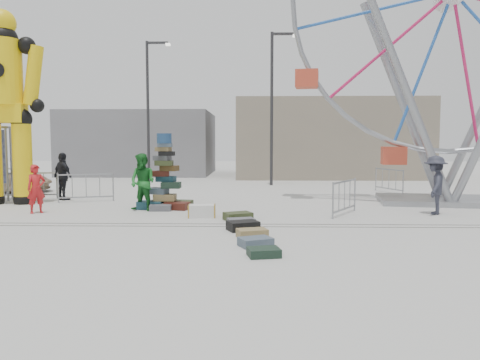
{
  "coord_description": "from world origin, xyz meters",
  "views": [
    {
      "loc": [
        1.96,
        -11.85,
        2.26
      ],
      "look_at": [
        1.62,
        1.53,
        1.19
      ],
      "focal_mm": 35.0,
      "sensor_mm": 36.0,
      "label": 1
    }
  ],
  "objects_px": {
    "barricade_dummy_b": "(31,186)",
    "ferris_wheel": "(452,20)",
    "lamp_post_right": "(273,100)",
    "steamer_trunk": "(202,211)",
    "barricade_wheel_back": "(389,180)",
    "pedestrian_red": "(36,189)",
    "lamp_post_left": "(149,104)",
    "suitcase_tower": "(165,188)",
    "barricade_dummy_c": "(86,187)",
    "parked_suv": "(3,180)",
    "crash_test_dummy": "(5,99)",
    "pedestrian_grey": "(435,185)",
    "barricade_wheel_front": "(345,197)",
    "pedestrian_green": "(143,182)",
    "pedestrian_black": "(63,176)"
  },
  "relations": [
    {
      "from": "barricade_dummy_b",
      "to": "ferris_wheel",
      "type": "bearing_deg",
      "value": -12.16
    },
    {
      "from": "lamp_post_right",
      "to": "barricade_dummy_b",
      "type": "height_order",
      "value": "lamp_post_right"
    },
    {
      "from": "steamer_trunk",
      "to": "barricade_dummy_b",
      "type": "xyz_separation_m",
      "value": [
        -7.33,
        4.35,
        0.36
      ]
    },
    {
      "from": "barricade_wheel_back",
      "to": "pedestrian_red",
      "type": "xyz_separation_m",
      "value": [
        -13.13,
        -6.54,
        0.23
      ]
    },
    {
      "from": "lamp_post_left",
      "to": "ferris_wheel",
      "type": "distance_m",
      "value": 16.22
    },
    {
      "from": "suitcase_tower",
      "to": "barricade_dummy_c",
      "type": "bearing_deg",
      "value": 159.21
    },
    {
      "from": "parked_suv",
      "to": "crash_test_dummy",
      "type": "bearing_deg",
      "value": -160.83
    },
    {
      "from": "pedestrian_grey",
      "to": "crash_test_dummy",
      "type": "bearing_deg",
      "value": -74.41
    },
    {
      "from": "crash_test_dummy",
      "to": "barricade_dummy_c",
      "type": "bearing_deg",
      "value": 8.08
    },
    {
      "from": "crash_test_dummy",
      "to": "barricade_dummy_b",
      "type": "bearing_deg",
      "value": 77.58
    },
    {
      "from": "ferris_wheel",
      "to": "barricade_wheel_front",
      "type": "bearing_deg",
      "value": -136.42
    },
    {
      "from": "barricade_wheel_front",
      "to": "pedestrian_red",
      "type": "height_order",
      "value": "pedestrian_red"
    },
    {
      "from": "steamer_trunk",
      "to": "pedestrian_green",
      "type": "xyz_separation_m",
      "value": [
        -2.1,
        1.3,
        0.76
      ]
    },
    {
      "from": "crash_test_dummy",
      "to": "barricade_wheel_front",
      "type": "xyz_separation_m",
      "value": [
        11.9,
        -2.28,
        -3.28
      ]
    },
    {
      "from": "parked_suv",
      "to": "pedestrian_black",
      "type": "bearing_deg",
      "value": -136.62
    },
    {
      "from": "suitcase_tower",
      "to": "parked_suv",
      "type": "distance_m",
      "value": 9.71
    },
    {
      "from": "pedestrian_black",
      "to": "pedestrian_grey",
      "type": "distance_m",
      "value": 13.63
    },
    {
      "from": "barricade_dummy_c",
      "to": "pedestrian_green",
      "type": "distance_m",
      "value": 3.6
    },
    {
      "from": "barricade_dummy_b",
      "to": "barricade_wheel_front",
      "type": "bearing_deg",
      "value": -27.04
    },
    {
      "from": "pedestrian_black",
      "to": "lamp_post_right",
      "type": "bearing_deg",
      "value": -105.65
    },
    {
      "from": "pedestrian_red",
      "to": "pedestrian_green",
      "type": "height_order",
      "value": "pedestrian_green"
    },
    {
      "from": "lamp_post_right",
      "to": "lamp_post_left",
      "type": "bearing_deg",
      "value": 164.05
    },
    {
      "from": "barricade_wheel_front",
      "to": "pedestrian_black",
      "type": "height_order",
      "value": "pedestrian_black"
    },
    {
      "from": "crash_test_dummy",
      "to": "parked_suv",
      "type": "xyz_separation_m",
      "value": [
        -2.34,
        3.94,
        -3.25
      ]
    },
    {
      "from": "lamp_post_left",
      "to": "pedestrian_black",
      "type": "height_order",
      "value": "lamp_post_left"
    },
    {
      "from": "crash_test_dummy",
      "to": "parked_suv",
      "type": "distance_m",
      "value": 5.61
    },
    {
      "from": "pedestrian_black",
      "to": "parked_suv",
      "type": "bearing_deg",
      "value": 1.16
    },
    {
      "from": "suitcase_tower",
      "to": "barricade_dummy_b",
      "type": "height_order",
      "value": "suitcase_tower"
    },
    {
      "from": "pedestrian_black",
      "to": "parked_suv",
      "type": "height_order",
      "value": "pedestrian_black"
    },
    {
      "from": "barricade_dummy_b",
      "to": "barricade_wheel_back",
      "type": "height_order",
      "value": "same"
    },
    {
      "from": "suitcase_tower",
      "to": "steamer_trunk",
      "type": "xyz_separation_m",
      "value": [
        1.47,
        -1.87,
        -0.53
      ]
    },
    {
      "from": "lamp_post_right",
      "to": "pedestrian_black",
      "type": "relative_size",
      "value": 4.27
    },
    {
      "from": "crash_test_dummy",
      "to": "pedestrian_grey",
      "type": "bearing_deg",
      "value": -15.01
    },
    {
      "from": "barricade_dummy_c",
      "to": "barricade_wheel_back",
      "type": "relative_size",
      "value": 1.0
    },
    {
      "from": "steamer_trunk",
      "to": "parked_suv",
      "type": "distance_m",
      "value": 11.96
    },
    {
      "from": "pedestrian_grey",
      "to": "ferris_wheel",
      "type": "bearing_deg",
      "value": 175.47
    },
    {
      "from": "barricade_wheel_back",
      "to": "pedestrian_red",
      "type": "height_order",
      "value": "pedestrian_red"
    },
    {
      "from": "barricade_dummy_c",
      "to": "pedestrian_black",
      "type": "bearing_deg",
      "value": 136.67
    },
    {
      "from": "barricade_wheel_front",
      "to": "parked_suv",
      "type": "relative_size",
      "value": 0.48
    },
    {
      "from": "suitcase_tower",
      "to": "pedestrian_green",
      "type": "xyz_separation_m",
      "value": [
        -0.63,
        -0.57,
        0.24
      ]
    },
    {
      "from": "suitcase_tower",
      "to": "steamer_trunk",
      "type": "bearing_deg",
      "value": -45.2
    },
    {
      "from": "pedestrian_grey",
      "to": "parked_suv",
      "type": "relative_size",
      "value": 0.45
    },
    {
      "from": "barricade_dummy_b",
      "to": "barricade_wheel_back",
      "type": "relative_size",
      "value": 1.0
    },
    {
      "from": "barricade_dummy_b",
      "to": "pedestrian_black",
      "type": "bearing_deg",
      "value": -19.09
    },
    {
      "from": "barricade_wheel_back",
      "to": "pedestrian_green",
      "type": "height_order",
      "value": "pedestrian_green"
    },
    {
      "from": "steamer_trunk",
      "to": "barricade_dummy_b",
      "type": "distance_m",
      "value": 8.53
    },
    {
      "from": "steamer_trunk",
      "to": "pedestrian_red",
      "type": "xyz_separation_m",
      "value": [
        -5.4,
        0.7,
        0.59
      ]
    },
    {
      "from": "barricade_dummy_c",
      "to": "pedestrian_grey",
      "type": "distance_m",
      "value": 12.46
    },
    {
      "from": "lamp_post_right",
      "to": "crash_test_dummy",
      "type": "height_order",
      "value": "lamp_post_right"
    },
    {
      "from": "ferris_wheel",
      "to": "barricade_wheel_back",
      "type": "relative_size",
      "value": 6.83
    }
  ]
}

